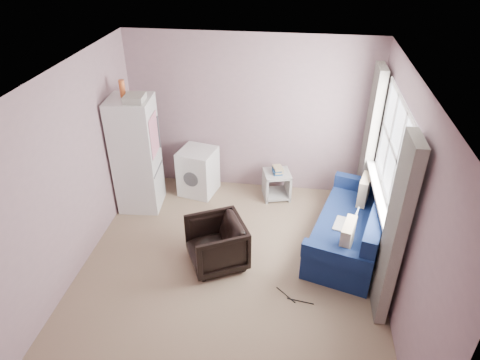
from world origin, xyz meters
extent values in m
cube|color=#877058|center=(0.00, 0.00, -0.01)|extent=(3.80, 4.20, 0.02)
cube|color=silver|center=(0.00, 0.00, 2.51)|extent=(3.80, 4.20, 0.02)
cube|color=gray|center=(0.00, 2.11, 1.25)|extent=(3.80, 0.02, 2.50)
cube|color=gray|center=(0.00, -2.11, 1.25)|extent=(3.80, 0.02, 2.50)
cube|color=gray|center=(-1.91, 0.00, 1.25)|extent=(0.02, 4.20, 2.50)
cube|color=gray|center=(1.91, 0.00, 1.25)|extent=(0.02, 4.20, 2.50)
cube|color=white|center=(1.89, 0.70, 1.50)|extent=(0.01, 1.60, 1.20)
imported|color=black|center=(-0.19, 0.13, 0.35)|extent=(0.88, 0.90, 0.70)
cube|color=silver|center=(-1.59, 1.29, 0.87)|extent=(0.65, 0.65, 1.75)
cube|color=#424348|center=(-1.28, 1.31, 0.65)|extent=(0.06, 0.56, 0.02)
cube|color=#424348|center=(-1.30, 1.53, 1.15)|extent=(0.02, 0.03, 0.50)
cube|color=silver|center=(-1.28, 1.28, 1.22)|extent=(0.04, 0.42, 0.60)
cylinder|color=#CE5E29|center=(-1.67, 1.33, 1.87)|extent=(0.09, 0.09, 0.24)
cube|color=#9C9B92|center=(-1.46, 1.20, 1.79)|extent=(0.28, 0.32, 0.09)
cube|color=silver|center=(-0.79, 1.77, 0.38)|extent=(0.63, 0.63, 0.75)
cube|color=#424348|center=(-0.80, 1.75, 0.73)|extent=(0.59, 0.57, 0.04)
cylinder|color=#424348|center=(-0.85, 1.50, 0.38)|extent=(0.25, 0.07, 0.25)
cube|color=#9B9A97|center=(0.47, 1.79, 0.42)|extent=(0.49, 0.49, 0.04)
cube|color=#9B9A97|center=(0.47, 1.79, 0.05)|extent=(0.49, 0.49, 0.04)
cube|color=#9B9A97|center=(0.29, 1.74, 0.22)|extent=(0.14, 0.40, 0.45)
cube|color=#9B9A97|center=(0.65, 1.84, 0.22)|extent=(0.14, 0.40, 0.45)
cube|color=navy|center=(0.47, 1.79, 0.46)|extent=(0.18, 0.22, 0.03)
cube|color=tan|center=(0.48, 1.79, 0.48)|extent=(0.19, 0.23, 0.03)
cube|color=navy|center=(0.46, 1.79, 0.51)|extent=(0.17, 0.22, 0.03)
cube|color=tan|center=(0.48, 1.79, 0.54)|extent=(0.20, 0.23, 0.03)
cube|color=navy|center=(1.52, 0.72, 0.20)|extent=(1.29, 1.93, 0.39)
cube|color=navy|center=(1.84, 0.63, 0.61)|extent=(0.65, 1.75, 0.43)
cube|color=navy|center=(1.29, -0.11, 0.49)|extent=(0.84, 0.36, 0.20)
cube|color=navy|center=(1.76, 1.54, 0.49)|extent=(0.84, 0.36, 0.20)
cube|color=beige|center=(1.41, 0.15, 0.59)|extent=(0.22, 0.41, 0.39)
cube|color=beige|center=(1.73, 1.25, 0.59)|extent=(0.22, 0.41, 0.39)
cube|color=#9B9A97|center=(1.42, 0.64, 0.40)|extent=(0.31, 0.37, 0.02)
cube|color=silver|center=(1.54, 0.61, 0.52)|extent=(0.15, 0.33, 0.21)
cube|color=white|center=(1.82, 0.70, 0.87)|extent=(0.14, 1.70, 0.04)
cube|color=white|center=(1.87, 0.70, 0.90)|extent=(0.02, 1.68, 0.05)
cube|color=white|center=(1.87, 0.70, 1.50)|extent=(0.02, 1.68, 0.05)
cube|color=white|center=(1.87, 0.70, 2.10)|extent=(0.02, 1.68, 0.05)
cube|color=white|center=(1.87, -0.10, 1.50)|extent=(0.02, 0.05, 1.20)
cube|color=white|center=(1.87, 0.43, 1.50)|extent=(0.02, 0.05, 1.20)
cube|color=white|center=(1.87, 0.97, 1.50)|extent=(0.02, 0.05, 1.20)
cube|color=white|center=(1.87, 1.50, 1.50)|extent=(0.02, 0.05, 1.20)
cube|color=beige|center=(1.78, -0.38, 1.10)|extent=(0.12, 0.46, 2.18)
cube|color=beige|center=(1.78, 1.78, 1.10)|extent=(0.12, 0.46, 2.18)
cylinder|color=black|center=(0.91, -0.40, 0.01)|extent=(0.31, 0.06, 0.01)
cylinder|color=black|center=(0.73, -0.32, 0.01)|extent=(0.24, 0.23, 0.01)
camera|label=1|loc=(0.69, -3.99, 3.85)|focal=32.00mm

